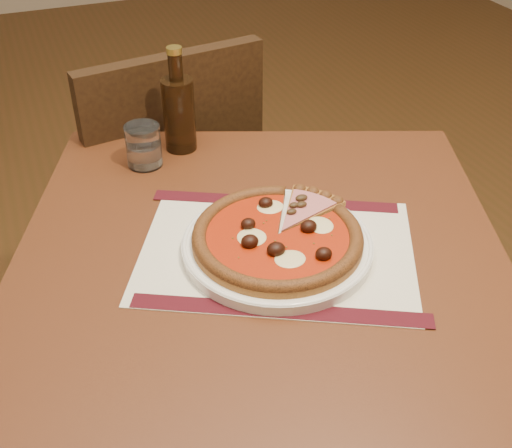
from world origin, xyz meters
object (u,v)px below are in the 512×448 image
Objects in this scene: water_glass at (143,146)px; bottle at (179,111)px; chair_far at (165,187)px; plate at (277,246)px; table at (260,291)px; pizza at (277,236)px.

bottle is at bearing 24.18° from water_glass.
chair_far reaches higher than plate.
bottle reaches higher than chair_far.
table is 0.41m from bottle.
water_glass reaches higher than plate.
chair_far is 10.78× the size of water_glass.
bottle is (-0.01, -0.23, 0.32)m from chair_far.
table is 0.14m from pizza.
chair_far reaches higher than table.
pizza reaches higher than table.
plate is 1.44× the size of bottle.
chair_far is 0.40m from water_glass.
table is 3.35× the size of plate.
plate is at bearing -51.28° from table.
table is 3.76× the size of pizza.
chair_far reaches higher than water_glass.
plate is 0.38m from water_glass.
bottle is at bearing 97.09° from plate.
chair_far is at bearing 88.43° from bottle.
pizza is 3.30× the size of water_glass.
table is at bearing 83.94° from chair_far.
pizza is 1.29× the size of bottle.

